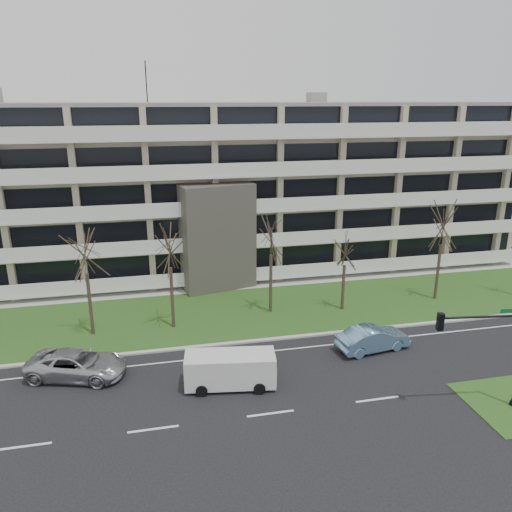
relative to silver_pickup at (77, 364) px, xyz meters
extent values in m
plane|color=black|center=(10.21, -5.96, -0.80)|extent=(160.00, 160.00, 0.00)
cube|color=#2A4F1A|center=(10.21, 7.04, -0.77)|extent=(90.00, 10.00, 0.06)
cube|color=#B2B2AD|center=(10.21, 2.04, -0.74)|extent=(90.00, 0.35, 0.12)
cube|color=#B2B2AD|center=(10.21, 12.54, -0.76)|extent=(90.00, 2.00, 0.08)
cube|color=white|center=(10.21, 0.54, -0.79)|extent=(90.00, 0.12, 0.01)
cube|color=#B5A38C|center=(10.21, 19.54, 6.70)|extent=(60.00, 12.00, 15.00)
cube|color=gray|center=(10.21, 19.54, 14.35)|extent=(60.50, 12.50, 0.30)
cube|color=#4C4742|center=(10.21, 12.54, 3.70)|extent=(6.39, 3.69, 9.00)
cube|color=black|center=(10.21, 12.34, 1.20)|extent=(4.92, 1.19, 3.50)
cylinder|color=black|center=(5.21, 19.54, 16.20)|extent=(0.10, 0.10, 3.50)
cube|color=black|center=(10.21, 13.52, 1.30)|extent=(58.00, 0.10, 1.80)
cube|color=white|center=(10.21, 12.84, -0.20)|extent=(58.00, 1.40, 0.22)
cube|color=white|center=(10.21, 12.19, 0.40)|extent=(58.00, 0.08, 1.00)
cube|color=black|center=(10.21, 13.52, 4.30)|extent=(58.00, 0.10, 1.80)
cube|color=white|center=(10.21, 12.84, 2.80)|extent=(58.00, 1.40, 0.22)
cube|color=white|center=(10.21, 12.19, 3.40)|extent=(58.00, 0.08, 1.00)
cube|color=black|center=(10.21, 13.52, 7.30)|extent=(58.00, 0.10, 1.80)
cube|color=white|center=(10.21, 12.84, 5.80)|extent=(58.00, 1.40, 0.22)
cube|color=white|center=(10.21, 12.19, 6.40)|extent=(58.00, 0.08, 1.00)
cube|color=black|center=(10.21, 13.52, 10.30)|extent=(58.00, 0.10, 1.80)
cube|color=white|center=(10.21, 12.84, 8.80)|extent=(58.00, 1.40, 0.22)
cube|color=white|center=(10.21, 12.19, 9.40)|extent=(58.00, 0.08, 1.00)
cube|color=black|center=(10.21, 13.52, 13.30)|extent=(58.00, 0.10, 1.80)
cube|color=white|center=(10.21, 12.84, 11.80)|extent=(58.00, 1.40, 0.22)
cube|color=white|center=(10.21, 12.19, 12.40)|extent=(58.00, 0.08, 1.00)
imported|color=#B9BDC1|center=(0.00, 0.00, 0.00)|extent=(6.24, 4.19, 1.59)
imported|color=#7AA9D4|center=(18.37, -0.65, 0.00)|extent=(5.02, 2.39, 1.59)
cube|color=white|center=(8.61, -2.89, 0.28)|extent=(5.29, 2.60, 1.78)
cube|color=black|center=(8.61, -2.89, 0.80)|extent=(4.90, 2.40, 0.66)
cube|color=white|center=(10.98, -3.24, 0.14)|extent=(0.59, 1.81, 1.13)
cylinder|color=black|center=(6.90, -3.59, -0.47)|extent=(0.68, 0.33, 0.66)
cylinder|color=black|center=(7.17, -1.73, -0.47)|extent=(0.68, 0.33, 0.66)
cylinder|color=black|center=(10.05, -4.06, -0.47)|extent=(0.68, 0.33, 0.66)
cylinder|color=black|center=(10.33, -2.20, -0.47)|extent=(0.68, 0.33, 0.66)
cylinder|color=black|center=(22.98, -8.06, -0.66)|extent=(0.33, 0.33, 0.27)
cylinder|color=black|center=(20.63, -7.74, 4.48)|extent=(4.71, 0.77, 0.13)
cube|color=black|center=(18.47, -7.45, 4.30)|extent=(0.33, 0.33, 0.91)
sphere|color=red|center=(18.47, -7.45, 4.59)|extent=(0.18, 0.18, 0.18)
sphere|color=orange|center=(18.47, -7.45, 4.30)|extent=(0.18, 0.18, 0.18)
sphere|color=green|center=(18.47, -7.45, 4.01)|extent=(0.18, 0.18, 0.18)
cube|color=#0C5926|center=(21.89, -7.92, 4.76)|extent=(0.82, 0.15, 0.23)
cylinder|color=#382B21|center=(0.38, 5.53, 1.46)|extent=(0.24, 0.24, 4.51)
cylinder|color=#382B21|center=(5.91, 5.49, 1.46)|extent=(0.24, 0.24, 4.51)
cylinder|color=#382B21|center=(13.32, 6.56, 1.50)|extent=(0.24, 0.24, 4.60)
cylinder|color=#382B21|center=(18.87, 5.86, 1.01)|extent=(0.24, 0.24, 3.61)
cylinder|color=#382B21|center=(27.04, 6.19, 1.52)|extent=(0.24, 0.24, 4.62)
camera|label=1|loc=(4.71, -27.51, 14.89)|focal=35.00mm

